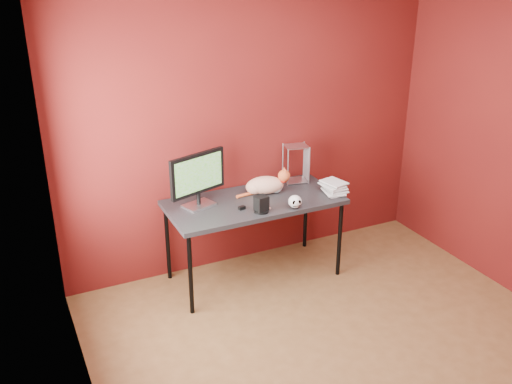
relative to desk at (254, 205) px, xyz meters
name	(u,v)px	position (x,y,z in m)	size (l,w,h in m)	color
room	(370,173)	(0.15, -1.37, 0.75)	(3.52, 3.52, 2.61)	brown
desk	(254,205)	(0.00, 0.00, 0.00)	(1.50, 0.70, 0.75)	black
monitor	(198,177)	(-0.47, 0.09, 0.31)	(0.52, 0.24, 0.46)	silver
cat	(266,185)	(0.16, 0.10, 0.13)	(0.49, 0.27, 0.23)	#CF5D2B
skull_mug	(295,202)	(0.24, -0.29, 0.11)	(0.11, 0.12, 0.11)	silver
speaker	(261,205)	(-0.05, -0.24, 0.12)	(0.12, 0.12, 0.14)	black
book_stack	(328,134)	(0.63, -0.14, 0.60)	(0.21, 0.25, 1.09)	beige
wire_rack	(296,163)	(0.54, 0.23, 0.23)	(0.23, 0.20, 0.35)	silver
pocket_knife	(261,207)	(-0.01, -0.16, 0.06)	(0.08, 0.02, 0.02)	#A41C0C
black_gadget	(242,208)	(-0.17, -0.13, 0.06)	(0.06, 0.03, 0.03)	black
washer	(269,208)	(0.03, -0.21, 0.05)	(0.04, 0.04, 0.00)	silver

